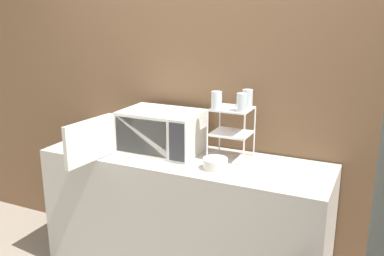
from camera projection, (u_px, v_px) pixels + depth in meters
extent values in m
cube|color=brown|center=(204.00, 90.00, 3.04)|extent=(8.00, 0.06, 2.60)
cube|color=#B7B2A8|center=(184.00, 218.00, 2.98)|extent=(1.95, 0.60, 0.90)
cube|color=silver|center=(162.00, 131.00, 2.94)|extent=(0.54, 0.37, 0.29)
cube|color=#B7B2A8|center=(141.00, 137.00, 2.81)|extent=(0.39, 0.01, 0.25)
cube|color=#333338|center=(177.00, 142.00, 2.70)|extent=(0.11, 0.01, 0.25)
cube|color=silver|center=(90.00, 141.00, 2.73)|extent=(0.07, 0.42, 0.27)
cylinder|color=white|center=(207.00, 135.00, 2.75)|extent=(0.01, 0.01, 0.34)
cylinder|color=white|center=(244.00, 140.00, 2.65)|extent=(0.01, 0.01, 0.34)
cylinder|color=white|center=(220.00, 127.00, 2.94)|extent=(0.01, 0.01, 0.34)
cylinder|color=white|center=(254.00, 131.00, 2.84)|extent=(0.01, 0.01, 0.34)
cube|color=white|center=(231.00, 133.00, 2.79)|extent=(0.25, 0.22, 0.01)
cube|color=white|center=(232.00, 109.00, 2.75)|extent=(0.25, 0.22, 0.01)
cylinder|color=silver|center=(217.00, 100.00, 2.70)|extent=(0.07, 0.07, 0.11)
cylinder|color=silver|center=(247.00, 98.00, 2.76)|extent=(0.07, 0.07, 0.11)
cylinder|color=silver|center=(242.00, 102.00, 2.64)|extent=(0.07, 0.07, 0.11)
cylinder|color=silver|center=(215.00, 168.00, 2.65)|extent=(0.08, 0.08, 0.01)
cylinder|color=silver|center=(215.00, 164.00, 2.64)|extent=(0.15, 0.15, 0.07)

